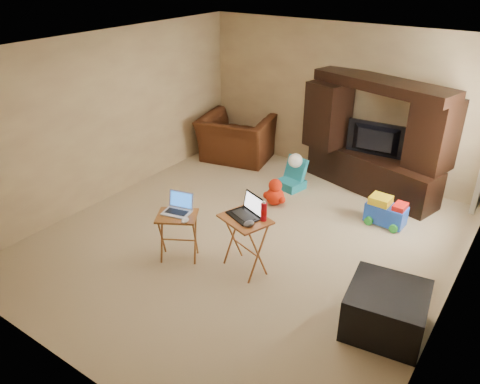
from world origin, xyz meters
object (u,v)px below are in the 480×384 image
Objects in this scene: television at (374,141)px; recliner at (237,138)px; child_rocker at (291,174)px; laptop_left at (176,205)px; mouse_right at (249,224)px; ottoman at (386,310)px; laptop_right at (243,207)px; water_bottle at (264,212)px; tray_table_left at (178,237)px; push_toy at (386,211)px; plush_toy at (275,192)px; entertainment_center at (376,137)px; tray_table_right at (245,244)px; mouse_left at (185,220)px.

recliner is (-2.51, -0.13, -0.46)m from television.
recliner is at bearing 173.83° from child_rocker.
recliner is 1.53m from child_rocker.
laptop_left is at bearing 99.70° from recliner.
recliner reaches higher than mouse_right.
ottoman is 2.63m from laptop_left.
ottoman is at bearing 19.77° from laptop_right.
water_bottle is (-1.54, 0.12, 0.58)m from ottoman.
ottoman is (2.36, -2.29, -0.01)m from child_rocker.
laptop_right reaches higher than tray_table_left.
ottoman is at bearing -68.56° from push_toy.
water_bottle is at bearing -110.86° from push_toy.
television reaches higher than plush_toy.
ottoman is (1.29, -2.97, -0.66)m from entertainment_center.
television reaches higher than child_rocker.
ottoman is at bearing -35.91° from plush_toy.
mouse_right is (0.13, -0.12, 0.39)m from tray_table_right.
plush_toy is 1.96× the size of water_bottle.
laptop_right reaches higher than mouse_left.
tray_table_left is 1.91× the size of laptop_left.
television is 1.23m from push_toy.
television is 2.13× the size of plush_toy.
recliner is 3.42m from laptop_right.
laptop_right reaches higher than laptop_left.
tray_table_right reaches higher than child_rocker.
recliner is 3.25m from laptop_left.
television is 1.21× the size of ottoman.
television is 3.39m from laptop_left.
mouse_left is (-1.07, -3.28, -0.25)m from entertainment_center.
plush_toy is 1.96m from laptop_left.
mouse_right is at bearing -109.29° from water_bottle.
tray_table_right is at bearing 178.69° from ottoman.
plush_toy is at bearing 129.35° from laptop_right.
plush_toy is at bearing -70.58° from child_rocker.
recliner is 2.48× the size of child_rocker.
recliner is 8.61× the size of mouse_right.
entertainment_center is at bearing 171.66° from recliner.
ottoman is 2.32× the size of laptop_left.
laptop_right is (-1.07, -2.00, 0.63)m from push_toy.
television reaches higher than ottoman.
mouse_left is at bearing 68.43° from television.
water_bottle reaches higher than push_toy.
mouse_right is at bearing 114.88° from recliner.
mouse_right is at bearing 80.61° from television.
tray_table_left is at bearing -136.92° from laptop_right.
mouse_right is (0.17, -0.14, -0.09)m from laptop_right.
laptop_left is at bearing -96.73° from entertainment_center.
ottoman is at bearing -8.28° from laptop_left.
recliner is 3.62m from mouse_right.
television is at bearing 83.91° from mouse_right.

